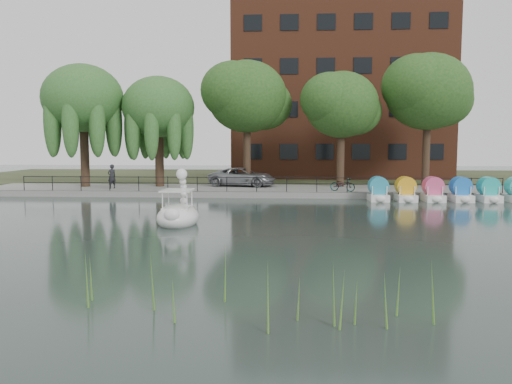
# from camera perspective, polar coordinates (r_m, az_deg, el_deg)

# --- Properties ---
(ground_plane) EXTENTS (120.00, 120.00, 0.00)m
(ground_plane) POSITION_cam_1_polar(r_m,az_deg,el_deg) (20.26, -2.08, -4.78)
(ground_plane) COLOR #364540
(promenade) EXTENTS (40.00, 6.00, 0.40)m
(promenade) POSITION_cam_1_polar(r_m,az_deg,el_deg) (36.05, 0.32, 0.15)
(promenade) COLOR gray
(promenade) RESTS_ON ground_plane
(kerb) EXTENTS (40.00, 0.25, 0.40)m
(kerb) POSITION_cam_1_polar(r_m,az_deg,el_deg) (33.12, 0.05, -0.34)
(kerb) COLOR gray
(kerb) RESTS_ON ground_plane
(land_strip) EXTENTS (60.00, 22.00, 0.36)m
(land_strip) POSITION_cam_1_polar(r_m,az_deg,el_deg) (49.99, 1.17, 1.67)
(land_strip) COLOR #47512D
(land_strip) RESTS_ON ground_plane
(railing) EXTENTS (32.00, 0.05, 1.00)m
(railing) POSITION_cam_1_polar(r_m,az_deg,el_deg) (33.23, 0.07, 1.32)
(railing) COLOR black
(railing) RESTS_ON promenade
(apartment_building) EXTENTS (20.00, 10.07, 18.00)m
(apartment_building) POSITION_cam_1_polar(r_m,az_deg,el_deg) (50.38, 9.35, 12.09)
(apartment_building) COLOR #4C1E16
(apartment_building) RESTS_ON land_strip
(willow_left) EXTENTS (5.88, 5.88, 9.01)m
(willow_left) POSITION_cam_1_polar(r_m,az_deg,el_deg) (39.40, -19.18, 10.03)
(willow_left) COLOR #473323
(willow_left) RESTS_ON promenade
(willow_mid) EXTENTS (5.32, 5.32, 8.15)m
(willow_mid) POSITION_cam_1_polar(r_m,az_deg,el_deg) (38.10, -11.09, 9.45)
(willow_mid) COLOR #473323
(willow_mid) RESTS_ON promenade
(broadleaf_center) EXTENTS (6.00, 6.00, 9.25)m
(broadleaf_center) POSITION_cam_1_polar(r_m,az_deg,el_deg) (38.09, -1.04, 10.78)
(broadleaf_center) COLOR #473323
(broadleaf_center) RESTS_ON promenade
(broadleaf_right) EXTENTS (5.40, 5.40, 8.32)m
(broadleaf_right) POSITION_cam_1_polar(r_m,az_deg,el_deg) (37.65, 9.74, 9.73)
(broadleaf_right) COLOR #473323
(broadleaf_right) RESTS_ON promenade
(broadleaf_far) EXTENTS (6.30, 6.30, 9.71)m
(broadleaf_far) POSITION_cam_1_polar(r_m,az_deg,el_deg) (39.95, 19.08, 10.72)
(broadleaf_far) COLOR #473323
(broadleaf_far) RESTS_ON promenade
(minivan) EXTENTS (3.75, 6.18, 1.60)m
(minivan) POSITION_cam_1_polar(r_m,az_deg,el_deg) (37.51, -1.56, 1.90)
(minivan) COLOR gray
(minivan) RESTS_ON promenade
(bicycle) EXTENTS (1.28, 1.81, 1.00)m
(bicycle) POSITION_cam_1_polar(r_m,az_deg,el_deg) (34.04, 9.87, 0.92)
(bicycle) COLOR gray
(bicycle) RESTS_ON promenade
(pedestrian) EXTENTS (0.83, 0.86, 1.98)m
(pedestrian) POSITION_cam_1_polar(r_m,az_deg,el_deg) (36.95, -16.16, 1.91)
(pedestrian) COLOR black
(pedestrian) RESTS_ON promenade
(swan_boat) EXTENTS (1.85, 3.05, 2.47)m
(swan_boat) POSITION_cam_1_polar(r_m,az_deg,el_deg) (22.79, -8.88, -2.29)
(swan_boat) COLOR white
(swan_boat) RESTS_ON ground_plane
(pedal_boat_row) EXTENTS (11.35, 1.70, 1.40)m
(pedal_boat_row) POSITION_cam_1_polar(r_m,az_deg,el_deg) (33.67, 22.35, 0.03)
(pedal_boat_row) COLOR white
(pedal_boat_row) RESTS_ON ground_plane
(reed_bank) EXTENTS (24.00, 2.40, 1.20)m
(reed_bank) POSITION_cam_1_polar(r_m,az_deg,el_deg) (10.78, 3.84, -10.91)
(reed_bank) COLOR #669938
(reed_bank) RESTS_ON ground_plane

